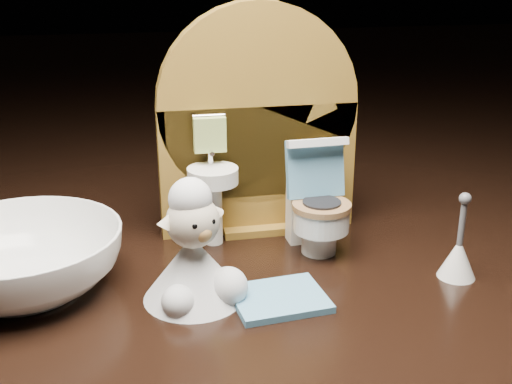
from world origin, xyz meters
TOP-DOWN VIEW (x-y plane):
  - backdrop_panel at (-0.00, 0.06)m, footprint 0.13×0.05m
  - toy_toilet at (0.03, 0.03)m, footprint 0.04×0.05m
  - bath_mat at (-0.01, -0.04)m, footprint 0.05×0.04m
  - toilet_brush at (0.10, -0.03)m, footprint 0.02×0.02m
  - plush_lamb at (-0.05, -0.02)m, footprint 0.06×0.06m
  - ceramic_bowl at (-0.15, 0.01)m, footprint 0.12×0.12m

SIDE VIEW (x-z plane):
  - bath_mat at x=-0.01m, z-range 0.00..0.00m
  - toilet_brush at x=0.10m, z-range -0.01..0.04m
  - ceramic_bowl at x=-0.15m, z-range 0.00..0.03m
  - plush_lamb at x=-0.05m, z-range -0.01..0.06m
  - toy_toilet at x=0.03m, z-range -0.01..0.06m
  - backdrop_panel at x=0.00m, z-range -0.01..0.14m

